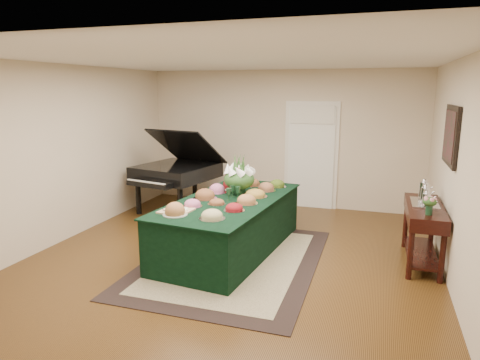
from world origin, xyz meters
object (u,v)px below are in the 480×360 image
(mahogany_sideboard, at_px, (424,219))
(floral_centerpiece, at_px, (239,175))
(buffet_table, at_px, (230,225))
(grand_piano, at_px, (176,171))

(mahogany_sideboard, bearing_deg, floral_centerpiece, -179.62)
(floral_centerpiece, bearing_deg, buffet_table, -93.90)
(buffet_table, distance_m, mahogany_sideboard, 2.66)
(buffet_table, xyz_separation_m, mahogany_sideboard, (2.62, 0.37, 0.24))
(floral_centerpiece, bearing_deg, mahogany_sideboard, 0.38)
(buffet_table, distance_m, grand_piano, 2.39)
(floral_centerpiece, relative_size, mahogany_sideboard, 0.35)
(floral_centerpiece, distance_m, grand_piano, 2.16)
(buffet_table, distance_m, floral_centerpiece, 0.76)
(grand_piano, bearing_deg, mahogany_sideboard, -16.72)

